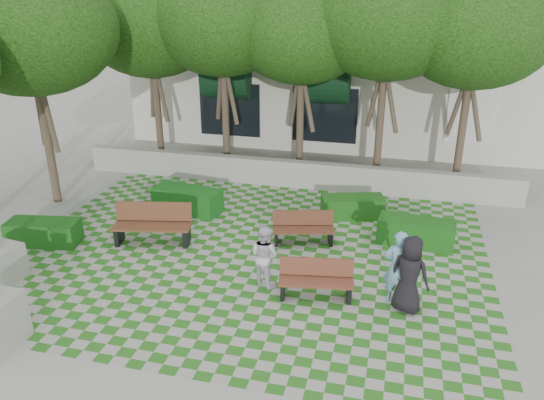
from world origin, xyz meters
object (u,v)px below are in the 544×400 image
(bench_mid, at_px, (303,228))
(person_white, at_px, (265,256))
(hedge_east, at_px, (416,232))
(hedge_west, at_px, (44,232))
(person_blue, at_px, (398,267))
(hedge_midleft, at_px, (187,200))
(person_dark, at_px, (410,274))
(hedge_midright, at_px, (353,207))
(bench_west, at_px, (153,225))
(bench_east, at_px, (316,280))

(bench_mid, relative_size, person_white, 1.17)
(hedge_east, xyz_separation_m, hedge_west, (-9.70, -2.42, -0.02))
(person_blue, bearing_deg, hedge_midleft, -34.93)
(person_blue, relative_size, person_white, 1.16)
(bench_mid, height_order, hedge_midleft, bench_mid)
(hedge_midleft, bearing_deg, person_dark, -29.96)
(hedge_east, bearing_deg, hedge_midright, 143.46)
(bench_west, height_order, hedge_west, bench_west)
(hedge_midright, distance_m, person_white, 4.62)
(hedge_east, bearing_deg, bench_west, -166.68)
(bench_west, relative_size, person_blue, 1.26)
(bench_mid, distance_m, bench_west, 4.05)
(hedge_west, bearing_deg, person_white, -4.87)
(hedge_midleft, relative_size, person_dark, 1.21)
(hedge_midright, height_order, person_blue, person_blue)
(person_white, bearing_deg, bench_west, 7.44)
(person_dark, bearing_deg, person_blue, -25.29)
(hedge_midleft, xyz_separation_m, person_blue, (6.37, -3.54, 0.49))
(person_blue, bearing_deg, hedge_west, -9.26)
(bench_east, distance_m, hedge_midright, 4.58)
(person_blue, height_order, person_dark, person_dark)
(hedge_west, xyz_separation_m, person_blue, (9.26, -0.55, 0.53))
(hedge_east, relative_size, person_dark, 1.15)
(bench_east, height_order, bench_west, bench_west)
(bench_east, distance_m, hedge_midleft, 5.98)
(hedge_midright, bearing_deg, bench_east, -94.03)
(hedge_east, distance_m, hedge_midleft, 6.83)
(hedge_east, xyz_separation_m, person_dark, (-0.18, -3.24, 0.52))
(hedge_east, xyz_separation_m, hedge_midleft, (-6.80, 0.57, 0.02))
(hedge_west, bearing_deg, hedge_east, 14.01)
(hedge_west, relative_size, person_blue, 1.10)
(bench_west, distance_m, hedge_east, 7.07)
(bench_east, xyz_separation_m, person_blue, (1.73, 0.23, 0.44))
(hedge_west, relative_size, person_dark, 1.09)
(bench_mid, height_order, bench_west, bench_west)
(hedge_midright, bearing_deg, hedge_midleft, -170.92)
(hedge_west, height_order, person_blue, person_blue)
(bench_west, bearing_deg, hedge_east, 1.69)
(person_white, bearing_deg, person_blue, -151.91)
(hedge_west, bearing_deg, person_dark, -4.95)
(bench_east, bearing_deg, bench_west, 152.21)
(person_blue, bearing_deg, hedge_east, -104.15)
(bench_east, relative_size, hedge_midleft, 0.82)
(hedge_midright, xyz_separation_m, hedge_midleft, (-4.96, -0.79, 0.05))
(bench_west, xyz_separation_m, hedge_midright, (5.04, 2.99, -0.20))
(hedge_midright, bearing_deg, hedge_west, -154.29)
(bench_west, distance_m, hedge_west, 2.94)
(hedge_midleft, bearing_deg, hedge_west, -134.07)
(bench_east, xyz_separation_m, hedge_midleft, (-4.64, 3.77, -0.05))
(bench_west, height_order, person_white, person_white)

